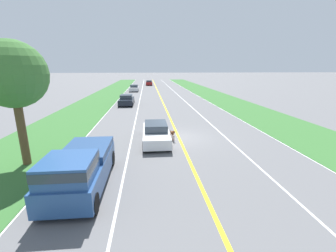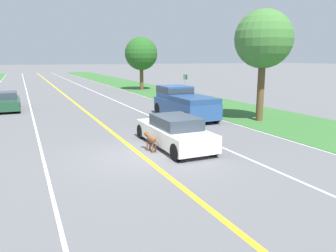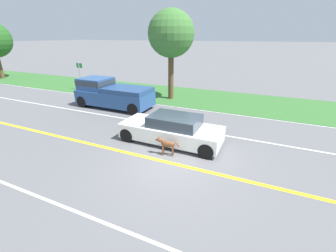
{
  "view_description": "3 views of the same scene",
  "coord_description": "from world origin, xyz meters",
  "px_view_note": "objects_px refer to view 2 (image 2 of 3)",
  "views": [
    {
      "loc": [
        2.26,
        15.84,
        5.1
      ],
      "look_at": [
        0.91,
        1.1,
        1.21
      ],
      "focal_mm": 24.0,
      "sensor_mm": 36.0,
      "label": 1
    },
    {
      "loc": [
        -4.03,
        -11.43,
        3.68
      ],
      "look_at": [
        1.5,
        0.9,
        0.88
      ],
      "focal_mm": 35.0,
      "sensor_mm": 36.0,
      "label": 2
    },
    {
      "loc": [
        -6.97,
        -2.97,
        4.65
      ],
      "look_at": [
        1.46,
        0.84,
        0.9
      ],
      "focal_mm": 24.0,
      "sensor_mm": 36.0,
      "label": 3
    }
  ],
  "objects_px": {
    "ego_car": "(174,132)",
    "dog": "(150,139)",
    "pickup_truck": "(183,102)",
    "street_sign": "(185,85)",
    "roadside_tree_right_near": "(263,40)",
    "oncoming_car": "(6,102)",
    "roadside_tree_right_far": "(141,54)"
  },
  "relations": [
    {
      "from": "roadside_tree_right_near",
      "to": "street_sign",
      "type": "xyz_separation_m",
      "value": [
        -0.64,
        8.52,
        -3.17
      ]
    },
    {
      "from": "roadside_tree_right_far",
      "to": "street_sign",
      "type": "height_order",
      "value": "roadside_tree_right_far"
    },
    {
      "from": "dog",
      "to": "street_sign",
      "type": "bearing_deg",
      "value": 46.49
    },
    {
      "from": "pickup_truck",
      "to": "roadside_tree_right_far",
      "type": "bearing_deg",
      "value": 78.28
    },
    {
      "from": "oncoming_car",
      "to": "street_sign",
      "type": "bearing_deg",
      "value": 170.14
    },
    {
      "from": "pickup_truck",
      "to": "street_sign",
      "type": "height_order",
      "value": "street_sign"
    },
    {
      "from": "ego_car",
      "to": "roadside_tree_right_far",
      "type": "bearing_deg",
      "value": 73.43
    },
    {
      "from": "dog",
      "to": "pickup_truck",
      "type": "distance_m",
      "value": 7.84
    },
    {
      "from": "roadside_tree_right_far",
      "to": "street_sign",
      "type": "distance_m",
      "value": 13.18
    },
    {
      "from": "roadside_tree_right_near",
      "to": "street_sign",
      "type": "relative_size",
      "value": 2.63
    },
    {
      "from": "roadside_tree_right_far",
      "to": "street_sign",
      "type": "relative_size",
      "value": 2.5
    },
    {
      "from": "ego_car",
      "to": "pickup_truck",
      "type": "xyz_separation_m",
      "value": [
        3.46,
        6.02,
        0.34
      ]
    },
    {
      "from": "dog",
      "to": "pickup_truck",
      "type": "relative_size",
      "value": 0.19
    },
    {
      "from": "roadside_tree_right_near",
      "to": "street_sign",
      "type": "distance_m",
      "value": 9.11
    },
    {
      "from": "ego_car",
      "to": "roadside_tree_right_far",
      "type": "relative_size",
      "value": 0.76
    },
    {
      "from": "ego_car",
      "to": "dog",
      "type": "relative_size",
      "value": 4.54
    },
    {
      "from": "dog",
      "to": "oncoming_car",
      "type": "bearing_deg",
      "value": 100.72
    },
    {
      "from": "street_sign",
      "to": "oncoming_car",
      "type": "bearing_deg",
      "value": 170.14
    },
    {
      "from": "roadside_tree_right_far",
      "to": "dog",
      "type": "bearing_deg",
      "value": -108.91
    },
    {
      "from": "oncoming_car",
      "to": "roadside_tree_right_far",
      "type": "relative_size",
      "value": 0.71
    },
    {
      "from": "oncoming_car",
      "to": "roadside_tree_right_far",
      "type": "distance_m",
      "value": 18.01
    },
    {
      "from": "pickup_truck",
      "to": "roadside_tree_right_near",
      "type": "height_order",
      "value": "roadside_tree_right_near"
    },
    {
      "from": "ego_car",
      "to": "street_sign",
      "type": "xyz_separation_m",
      "value": [
        6.47,
        11.68,
        0.91
      ]
    },
    {
      "from": "dog",
      "to": "pickup_truck",
      "type": "height_order",
      "value": "pickup_truck"
    },
    {
      "from": "dog",
      "to": "roadside_tree_right_far",
      "type": "distance_m",
      "value": 26.5
    },
    {
      "from": "pickup_truck",
      "to": "ego_car",
      "type": "bearing_deg",
      "value": -119.91
    },
    {
      "from": "pickup_truck",
      "to": "street_sign",
      "type": "bearing_deg",
      "value": 62.03
    },
    {
      "from": "street_sign",
      "to": "roadside_tree_right_near",
      "type": "bearing_deg",
      "value": -85.7
    },
    {
      "from": "oncoming_car",
      "to": "roadside_tree_right_far",
      "type": "xyz_separation_m",
      "value": [
        14.13,
        10.57,
        3.57
      ]
    },
    {
      "from": "oncoming_car",
      "to": "roadside_tree_right_far",
      "type": "height_order",
      "value": "roadside_tree_right_far"
    },
    {
      "from": "dog",
      "to": "street_sign",
      "type": "height_order",
      "value": "street_sign"
    },
    {
      "from": "oncoming_car",
      "to": "roadside_tree_right_near",
      "type": "xyz_separation_m",
      "value": [
        13.93,
        -10.83,
        4.1
      ]
    }
  ]
}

